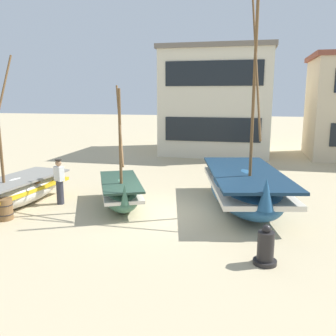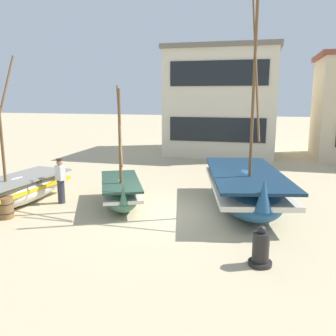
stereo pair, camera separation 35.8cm
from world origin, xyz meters
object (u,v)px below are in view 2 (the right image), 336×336
object	(u,v)px
fisherman_by_hull	(61,181)
capstan_winch	(261,249)
fishing_boat_centre_large	(245,188)
wooden_barrel	(5,208)
fishing_boat_near_left	(121,191)
harbor_building_main	(223,101)
fishing_boat_far_right	(18,190)

from	to	relation	value
fisherman_by_hull	capstan_winch	size ratio (longest dim) A/B	1.71
fisherman_by_hull	capstan_winch	bearing A→B (deg)	-24.98
fishing_boat_centre_large	wooden_barrel	bearing A→B (deg)	-157.94
fishing_boat_centre_large	fisherman_by_hull	world-z (taller)	fishing_boat_centre_large
fishing_boat_near_left	fishing_boat_centre_large	world-z (taller)	fishing_boat_centre_large
fisherman_by_hull	harbor_building_main	bearing A→B (deg)	72.37
fishing_boat_centre_large	wooden_barrel	distance (m)	8.15
fishing_boat_centre_large	fisherman_by_hull	distance (m)	6.75
fishing_boat_far_right	wooden_barrel	distance (m)	1.55
capstan_winch	wooden_barrel	xyz separation A→B (m)	(-8.11, 1.40, -0.05)
wooden_barrel	harbor_building_main	distance (m)	17.18
harbor_building_main	fishing_boat_centre_large	bearing A→B (deg)	-80.40
fishing_boat_near_left	harbor_building_main	bearing A→B (deg)	81.07
fishing_boat_centre_large	fisherman_by_hull	bearing A→B (deg)	-170.66
capstan_winch	fishing_boat_centre_large	bearing A→B (deg)	97.17
fishing_boat_near_left	fishing_boat_far_right	size ratio (longest dim) A/B	0.81
fishing_boat_near_left	fisherman_by_hull	xyz separation A→B (m)	(-2.29, -0.20, 0.29)
fisherman_by_hull	wooden_barrel	world-z (taller)	fisherman_by_hull
capstan_winch	wooden_barrel	world-z (taller)	capstan_winch
capstan_winch	harbor_building_main	bearing A→B (deg)	98.98
fisherman_by_hull	capstan_winch	distance (m)	7.97
capstan_winch	wooden_barrel	distance (m)	8.23
wooden_barrel	harbor_building_main	xyz separation A→B (m)	(5.36, 16.01, 3.20)
fishing_boat_centre_large	fishing_boat_far_right	bearing A→B (deg)	-168.66
capstan_winch	harbor_building_main	world-z (taller)	harbor_building_main
fishing_boat_far_right	fishing_boat_near_left	bearing A→B (deg)	11.06
fishing_boat_far_right	fisherman_by_hull	distance (m)	1.59
fisherman_by_hull	fishing_boat_centre_large	bearing A→B (deg)	9.34
fisherman_by_hull	capstan_winch	xyz separation A→B (m)	(7.22, -3.36, -0.44)
wooden_barrel	fishing_boat_far_right	bearing A→B (deg)	111.84
wooden_barrel	harbor_building_main	bearing A→B (deg)	71.50
harbor_building_main	wooden_barrel	bearing A→B (deg)	-108.50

